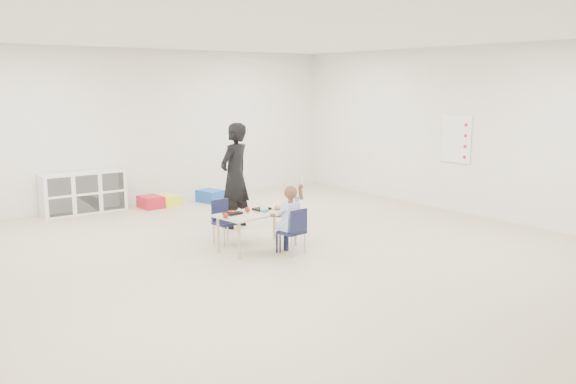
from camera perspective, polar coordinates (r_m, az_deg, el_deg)
room at (r=7.54m, az=0.23°, el=4.16°), size 9.00×9.02×2.80m
table at (r=8.13m, az=-2.85°, el=-3.57°), size 1.17×0.68×0.51m
chair_near at (r=7.86m, az=0.35°, el=-3.70°), size 0.33×0.31×0.61m
chair_far at (r=8.41m, az=-5.84°, el=-2.84°), size 0.33×0.31×0.61m
child at (r=7.82m, az=0.35°, el=-2.45°), size 0.45×0.45×0.96m
lunch_tray_near at (r=8.19m, az=-2.47°, el=-1.58°), size 0.24×0.19×0.03m
lunch_tray_far at (r=7.94m, az=-5.19°, el=-1.99°), size 0.24×0.19×0.03m
milk_carton at (r=8.02m, az=-2.25°, el=-1.58°), size 0.08×0.08×0.10m
bread_roll at (r=8.19m, az=-0.98°, el=-1.43°), size 0.09×0.09×0.07m
apple_near at (r=8.05m, az=-3.82°, el=-1.65°), size 0.07×0.07×0.07m
apple_far at (r=7.70m, az=-5.88°, el=-2.22°), size 0.07×0.07×0.07m
cubby_shelf at (r=10.95m, az=-18.58°, el=-0.04°), size 1.40×0.40×0.70m
rules_poster at (r=10.78m, az=15.46°, el=4.80°), size 0.02×0.60×0.80m
adult at (r=9.28m, az=-5.00°, el=1.53°), size 0.69×0.58×1.61m
bin_red at (r=11.09m, az=-12.74°, el=-0.91°), size 0.37×0.46×0.21m
bin_yellow at (r=11.22m, az=-11.29°, el=-0.77°), size 0.40×0.47×0.20m
bin_blue at (r=11.46m, az=-7.27°, el=-0.37°), size 0.45×0.53×0.22m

